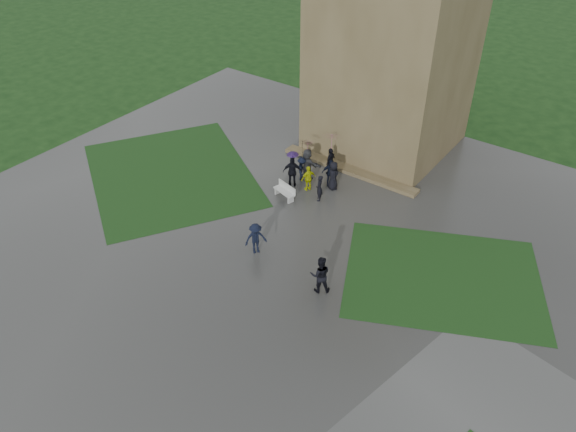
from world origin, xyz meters
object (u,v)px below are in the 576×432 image
Objects in this scene: pedestrian_mid at (256,238)px; bench at (285,191)px; pedestrian_near at (320,275)px; tower at (399,2)px.

bench is at bearing 56.28° from pedestrian_mid.
pedestrian_near is (5.74, -5.16, 0.51)m from bench.
pedestrian_mid is 0.89× the size of pedestrian_near.
tower is 16.80m from pedestrian_near.
pedestrian_mid reaches higher than bench.
bench is at bearing -78.92° from pedestrian_near.
pedestrian_near is (4.27, -14.12, -8.03)m from tower.
tower is 10.67× the size of pedestrian_mid.
tower is 12.47m from bench.
pedestrian_near reaches higher than bench.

